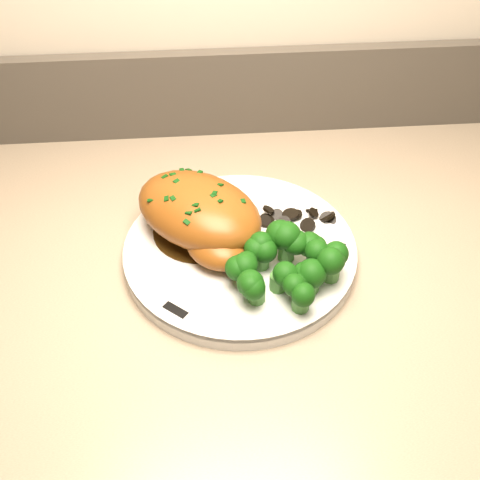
{
  "coord_description": "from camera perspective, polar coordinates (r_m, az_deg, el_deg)",
  "views": [
    {
      "loc": [
        -0.82,
        1.26,
        1.34
      ],
      "look_at": [
        -0.78,
        1.73,
        0.89
      ],
      "focal_mm": 45.0,
      "sensor_mm": 36.0,
      "label": 1
    }
  ],
  "objects": [
    {
      "name": "rim_accent_1",
      "position": [
        0.74,
        -3.67,
        4.88
      ],
      "size": [
        0.03,
        0.02,
        0.0
      ],
      "primitive_type": "cube",
      "rotation": [
        0.0,
        0.0,
        3.5
      ],
      "color": "black",
      "rests_on": "plate"
    },
    {
      "name": "gravy_pool",
      "position": [
        0.68,
        -3.81,
        0.91
      ],
      "size": [
        0.11,
        0.11,
        0.0
      ],
      "primitive_type": "cylinder",
      "color": "#311E09",
      "rests_on": "plate"
    },
    {
      "name": "rim_accent_2",
      "position": [
        0.6,
        -6.14,
        -6.64
      ],
      "size": [
        0.03,
        0.02,
        0.0
      ],
      "primitive_type": "cube",
      "rotation": [
        0.0,
        0.0,
        5.59
      ],
      "color": "black",
      "rests_on": "plate"
    },
    {
      "name": "broccoli_florets",
      "position": [
        0.61,
        4.55,
        -2.49
      ],
      "size": [
        0.12,
        0.1,
        0.04
      ],
      "rotation": [
        0.0,
        0.0,
        0.28
      ],
      "color": "#468136",
      "rests_on": "plate"
    },
    {
      "name": "plate",
      "position": [
        0.67,
        -0.0,
        -1.16
      ],
      "size": [
        0.34,
        0.34,
        0.02
      ],
      "primitive_type": "cylinder",
      "rotation": [
        0.0,
        0.0,
        -0.41
      ],
      "color": "silver",
      "rests_on": "counter"
    },
    {
      "name": "chicken_breast",
      "position": [
        0.66,
        -3.73,
        2.41
      ],
      "size": [
        0.18,
        0.18,
        0.06
      ],
      "rotation": [
        0.0,
        0.0,
        -0.73
      ],
      "color": "#98521A",
      "rests_on": "plate"
    },
    {
      "name": "mushroom_pile",
      "position": [
        0.69,
        5.24,
        1.59
      ],
      "size": [
        0.07,
        0.06,
        0.02
      ],
      "color": "black",
      "rests_on": "plate"
    },
    {
      "name": "rim_accent_0",
      "position": [
        0.66,
        9.64,
        -1.16
      ],
      "size": [
        0.01,
        0.03,
        0.0
      ],
      "primitive_type": "cube",
      "rotation": [
        0.0,
        0.0,
        1.4
      ],
      "color": "black",
      "rests_on": "plate"
    }
  ]
}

